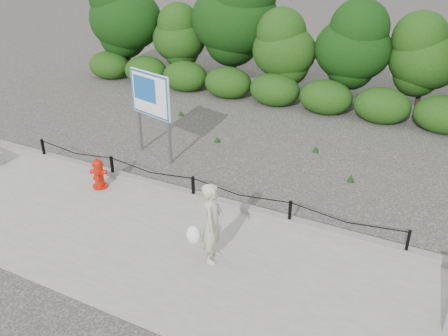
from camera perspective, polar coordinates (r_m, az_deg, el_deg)
name	(u,v)px	position (r m, az deg, el deg)	size (l,w,h in m)	color
ground	(194,201)	(11.78, -3.68, -3.99)	(90.00, 90.00, 0.00)	#2D2B28
sidewalk	(146,242)	(10.38, -9.38, -8.77)	(14.00, 4.00, 0.08)	gray
curb	(194,195)	(11.74, -3.58, -3.25)	(14.00, 0.22, 0.14)	slate
chain_barrier	(193,185)	(11.55, -3.75, -2.04)	(10.06, 0.06, 0.60)	black
treeline	(322,33)	(18.59, 11.69, 15.63)	(20.56, 3.93, 4.99)	black
fire_hydrant	(99,174)	(12.43, -14.85, -0.69)	(0.50, 0.50, 0.81)	#B61606
pedestrian	(211,224)	(9.24, -1.52, -6.71)	(0.78, 0.70, 1.70)	#B7B59D
advertising_sign	(151,98)	(13.55, -8.83, 8.29)	(1.55, 0.51, 2.54)	slate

